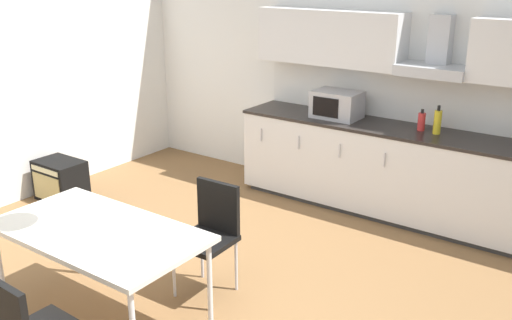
# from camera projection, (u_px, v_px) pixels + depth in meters

# --- Properties ---
(ground_plane) EXTENTS (8.53, 8.42, 0.02)m
(ground_plane) POSITION_uv_depth(u_px,v_px,m) (186.00, 309.00, 4.25)
(ground_plane) COLOR brown
(wall_back) EXTENTS (6.82, 0.10, 2.73)m
(wall_back) POSITION_uv_depth(u_px,v_px,m) (363.00, 70.00, 6.00)
(wall_back) COLOR white
(wall_back) RESTS_ON ground_plane
(kitchen_counter) EXTENTS (3.82, 0.64, 0.91)m
(kitchen_counter) POSITION_uv_depth(u_px,v_px,m) (419.00, 177.00, 5.57)
(kitchen_counter) COLOR #333333
(kitchen_counter) RESTS_ON ground_plane
(backsplash_tile) EXTENTS (3.80, 0.02, 0.49)m
(backsplash_tile) POSITION_uv_depth(u_px,v_px,m) (436.00, 101.00, 5.57)
(backsplash_tile) COLOR silver
(backsplash_tile) RESTS_ON kitchen_counter
(upper_wall_cabinets) EXTENTS (3.80, 0.40, 0.55)m
(upper_wall_cabinets) POSITION_uv_depth(u_px,v_px,m) (437.00, 47.00, 5.27)
(upper_wall_cabinets) COLOR silver
(microwave) EXTENTS (0.48, 0.35, 0.28)m
(microwave) POSITION_uv_depth(u_px,v_px,m) (337.00, 104.00, 5.88)
(microwave) COLOR #ADADB2
(microwave) RESTS_ON kitchen_counter
(bottle_red) EXTENTS (0.07, 0.07, 0.21)m
(bottle_red) POSITION_uv_depth(u_px,v_px,m) (421.00, 121.00, 5.44)
(bottle_red) COLOR red
(bottle_red) RESTS_ON kitchen_counter
(bottle_yellow) EXTENTS (0.07, 0.07, 0.27)m
(bottle_yellow) POSITION_uv_depth(u_px,v_px,m) (437.00, 122.00, 5.33)
(bottle_yellow) COLOR yellow
(bottle_yellow) RESTS_ON kitchen_counter
(dining_table) EXTENTS (1.49, 0.81, 0.73)m
(dining_table) POSITION_uv_depth(u_px,v_px,m) (98.00, 235.00, 3.86)
(dining_table) COLOR silver
(dining_table) RESTS_ON ground_plane
(chair_far_right) EXTENTS (0.41, 0.41, 0.87)m
(chair_far_right) POSITION_uv_depth(u_px,v_px,m) (211.00, 227.00, 4.33)
(chair_far_right) COLOR black
(chair_far_right) RESTS_ON ground_plane
(guitar_amp) EXTENTS (0.52, 0.37, 0.44)m
(guitar_amp) POSITION_uv_depth(u_px,v_px,m) (61.00, 180.00, 6.13)
(guitar_amp) COLOR black
(guitar_amp) RESTS_ON ground_plane
(pendant_lamp) EXTENTS (0.32, 0.32, 0.22)m
(pendant_lamp) POSITION_uv_depth(u_px,v_px,m) (81.00, 67.00, 3.49)
(pendant_lamp) COLOR silver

